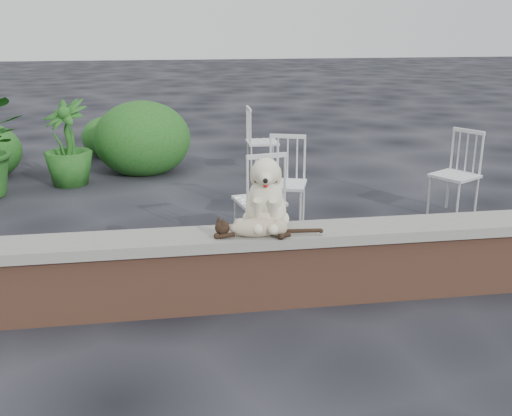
{
  "coord_description": "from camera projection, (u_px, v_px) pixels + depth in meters",
  "views": [
    {
      "loc": [
        -1.66,
        -4.13,
        2.08
      ],
      "look_at": [
        -0.97,
        0.2,
        0.7
      ],
      "focal_mm": 42.13,
      "sensor_mm": 36.0,
      "label": 1
    }
  ],
  "objects": [
    {
      "name": "brick_wall",
      "position": [
        382.0,
        265.0,
        4.69
      ],
      "size": [
        6.0,
        0.3,
        0.5
      ],
      "primitive_type": "cube",
      "color": "brown",
      "rests_on": "ground"
    },
    {
      "name": "shrubbery",
      "position": [
        100.0,
        142.0,
        8.55
      ],
      "size": [
        3.32,
        2.2,
        1.07
      ],
      "color": "#175119",
      "rests_on": "ground"
    },
    {
      "name": "chair_d",
      "position": [
        455.0,
        174.0,
        6.55
      ],
      "size": [
        0.77,
        0.77,
        0.94
      ],
      "primitive_type": null,
      "rotation": [
        0.0,
        0.0,
        -1.04
      ],
      "color": "white",
      "rests_on": "ground"
    },
    {
      "name": "ground",
      "position": [
        380.0,
        294.0,
        4.76
      ],
      "size": [
        60.0,
        60.0,
        0.0
      ],
      "primitive_type": "plane",
      "color": "black",
      "rests_on": "ground"
    },
    {
      "name": "capstone",
      "position": [
        385.0,
        230.0,
        4.6
      ],
      "size": [
        6.2,
        0.4,
        0.08
      ],
      "primitive_type": "cube",
      "color": "slate",
      "rests_on": "brick_wall"
    },
    {
      "name": "chair_e",
      "position": [
        262.0,
        141.0,
        8.34
      ],
      "size": [
        0.57,
        0.57,
        0.94
      ],
      "primitive_type": null,
      "rotation": [
        0.0,
        0.0,
        1.56
      ],
      "color": "white",
      "rests_on": "ground"
    },
    {
      "name": "potted_plant_b",
      "position": [
        67.0,
        143.0,
        7.75
      ],
      "size": [
        0.88,
        0.88,
        1.11
      ],
      "primitive_type": "imported",
      "rotation": [
        0.0,
        0.0,
        -0.71
      ],
      "color": "#175119",
      "rests_on": "ground"
    },
    {
      "name": "chair_b",
      "position": [
        285.0,
        183.0,
        6.2
      ],
      "size": [
        0.71,
        0.71,
        0.94
      ],
      "primitive_type": null,
      "rotation": [
        0.0,
        0.0,
        -0.32
      ],
      "color": "white",
      "rests_on": "ground"
    },
    {
      "name": "dog",
      "position": [
        266.0,
        192.0,
        4.41
      ],
      "size": [
        0.47,
        0.56,
        0.58
      ],
      "primitive_type": null,
      "rotation": [
        0.0,
        0.0,
        -0.19
      ],
      "color": "beige",
      "rests_on": "capstone"
    },
    {
      "name": "cat",
      "position": [
        258.0,
        226.0,
        4.32
      ],
      "size": [
        0.95,
        0.39,
        0.16
      ],
      "primitive_type": null,
      "rotation": [
        0.0,
        0.0,
        -0.19
      ],
      "color": "tan",
      "rests_on": "capstone"
    },
    {
      "name": "chair_c",
      "position": [
        259.0,
        199.0,
        5.64
      ],
      "size": [
        0.65,
        0.65,
        0.94
      ],
      "primitive_type": null,
      "rotation": [
        0.0,
        0.0,
        3.33
      ],
      "color": "white",
      "rests_on": "ground"
    }
  ]
}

